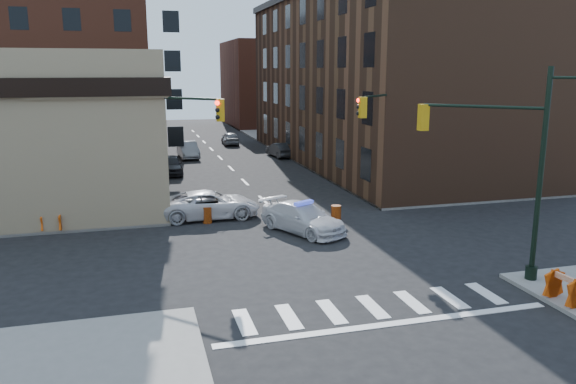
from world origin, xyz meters
TOP-DOWN VIEW (x-y plane):
  - ground at (0.00, 0.00)m, footprint 140.00×140.00m
  - sidewalk_ne at (23.00, 32.75)m, footprint 34.00×54.50m
  - apartment_block at (-18.50, 40.00)m, footprint 25.00×25.00m
  - commercial_row_ne at (13.00, 22.50)m, footprint 14.00×34.00m
  - filler_nw at (-16.00, 62.00)m, footprint 20.00×18.00m
  - filler_ne at (14.00, 58.00)m, footprint 16.00×16.00m
  - signal_pole_se at (6.04, -5.52)m, footprint 5.40×5.27m
  - signal_pole_nw at (-5.85, 5.34)m, footprint 3.58×3.67m
  - signal_pole_ne at (5.84, 5.35)m, footprint 3.67×3.58m
  - tree_ne_near at (7.50, 26.00)m, footprint 3.00×3.00m
  - tree_ne_far at (7.50, 34.00)m, footprint 3.00×3.00m
  - police_car at (0.35, 2.66)m, footprint 4.05×5.36m
  - pickup at (-3.78, 6.63)m, footprint 5.44×2.51m
  - parked_car_wnear at (-4.99, 20.64)m, footprint 1.78×4.35m
  - parked_car_wfar at (-2.85, 28.66)m, footprint 1.81×4.64m
  - parked_car_wdeep at (-5.50, 45.84)m, footprint 2.59×5.17m
  - parked_car_enear at (5.50, 26.99)m, footprint 1.88×4.22m
  - parked_car_efar at (2.52, 37.11)m, footprint 1.85×4.21m
  - pedestrian_a at (-8.56, 9.44)m, footprint 0.73×0.70m
  - pedestrian_b at (-9.13, 9.06)m, footprint 0.91×0.76m
  - pedestrian_c at (-11.26, 6.55)m, footprint 1.05×0.90m
  - barrel_road at (2.55, 3.78)m, footprint 0.54×0.54m
  - barrel_bank at (-4.08, 5.60)m, footprint 0.62×0.62m
  - barricade_se_c at (6.40, -8.50)m, footprint 0.76×1.36m
  - barricade_nw_a at (-7.57, 6.70)m, footprint 1.37×0.89m
  - barricade_nw_b at (-11.79, 5.70)m, footprint 1.20×0.71m

SIDE VIEW (x-z plane):
  - ground at x=0.00m, z-range 0.00..0.00m
  - sidewalk_ne at x=23.00m, z-range 0.00..0.15m
  - barrel_bank at x=-4.08m, z-range 0.00..0.89m
  - barrel_road at x=2.55m, z-range 0.00..0.96m
  - barricade_nw_b at x=-11.79m, z-range 0.15..1.00m
  - barricade_nw_a at x=-7.57m, z-range 0.15..1.09m
  - barricade_se_c at x=6.40m, z-range 0.15..1.13m
  - parked_car_enear at x=5.50m, z-range 0.00..1.35m
  - parked_car_efar at x=2.52m, z-range 0.00..1.41m
  - parked_car_wdeep at x=-5.50m, z-range 0.00..1.44m
  - police_car at x=0.35m, z-range 0.00..1.45m
  - parked_car_wnear at x=-4.99m, z-range 0.00..1.48m
  - parked_car_wfar at x=-2.85m, z-range 0.00..1.50m
  - pickup at x=-3.78m, z-range 0.00..1.51m
  - pedestrian_b at x=-9.13m, z-range 0.15..1.82m
  - pedestrian_c at x=-11.26m, z-range 0.15..1.83m
  - pedestrian_a at x=-8.56m, z-range 0.15..1.84m
  - tree_ne_near at x=7.50m, z-range 1.06..5.91m
  - tree_ne_far at x=7.50m, z-range 1.06..5.91m
  - signal_pole_nw at x=-5.85m, z-range 0.34..8.34m
  - signal_pole_ne at x=5.84m, z-range 0.34..8.34m
  - signal_pole_se at x=6.04m, z-range 0.61..8.61m
  - filler_ne at x=14.00m, z-range 0.00..12.00m
  - commercial_row_ne at x=13.00m, z-range 0.00..14.00m
  - filler_nw at x=-16.00m, z-range 0.00..16.00m
  - apartment_block at x=-18.50m, z-range 0.00..24.00m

